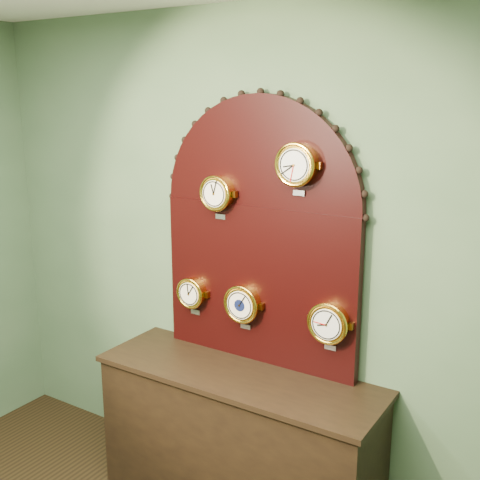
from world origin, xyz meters
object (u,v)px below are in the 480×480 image
Objects in this scene: display_board at (259,225)px; arabic_clock at (297,165)px; hygrometer at (192,293)px; barometer at (243,304)px; roman_clock at (217,193)px; shop_counter at (238,442)px; tide_clock at (329,323)px.

display_board is 5.52× the size of arabic_clock.
hygrometer is 0.88× the size of barometer.
roman_clock reaches higher than hygrometer.
hygrometer is (-0.68, 0.00, -0.81)m from arabic_clock.
tide_clock is (0.46, 0.15, 0.77)m from shop_counter.
arabic_clock is (0.25, 0.15, 1.58)m from shop_counter.
arabic_clock reaches higher than hygrometer.
hygrometer is at bearing 179.92° from arabic_clock.
barometer is at bearing -179.99° from arabic_clock.
display_board reaches higher than arabic_clock.
roman_clock is 0.93m from tide_clock.
shop_counter is 5.77× the size of arabic_clock.
arabic_clock is 0.87m from barometer.
shop_counter is at bearing -161.60° from tide_clock.
barometer reaches higher than shop_counter.
arabic_clock is at bearing 31.09° from shop_counter.
roman_clock is 0.92× the size of arabic_clock.
display_board is 0.29m from roman_clock.
shop_counter is 1.61m from arabic_clock.
shop_counter is 1.42m from roman_clock.
display_board is at bearing 44.74° from barometer.
display_board reaches higher than shop_counter.
roman_clock is 0.92× the size of tide_clock.
arabic_clock is at bearing 0.01° from barometer.
display_board is (0.00, 0.22, 1.23)m from shop_counter.
shop_counter is 5.85× the size of barometer.
display_board is 5.53× the size of tide_clock.
barometer is (0.36, -0.00, -0.00)m from hygrometer.
hygrometer is 0.36m from barometer.
hygrometer is at bearing 179.94° from tide_clock.
tide_clock reaches higher than shop_counter.
display_board is 0.63m from hygrometer.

